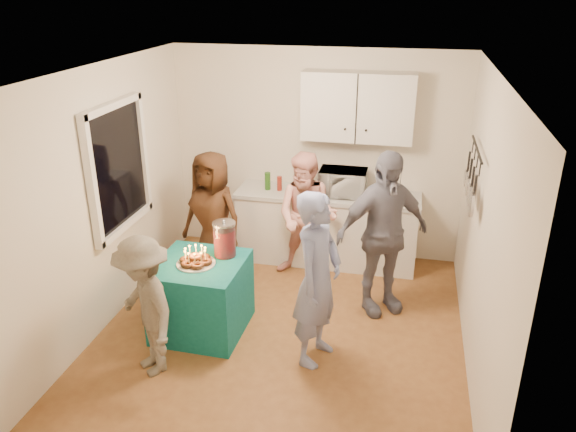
% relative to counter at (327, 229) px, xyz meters
% --- Properties ---
extents(floor, '(4.00, 4.00, 0.00)m').
position_rel_counter_xyz_m(floor, '(-0.20, -1.70, -0.43)').
color(floor, brown).
rests_on(floor, ground).
extents(ceiling, '(4.00, 4.00, 0.00)m').
position_rel_counter_xyz_m(ceiling, '(-0.20, -1.70, 2.17)').
color(ceiling, white).
rests_on(ceiling, floor).
extents(back_wall, '(3.60, 3.60, 0.00)m').
position_rel_counter_xyz_m(back_wall, '(-0.20, 0.30, 0.87)').
color(back_wall, silver).
rests_on(back_wall, floor).
extents(left_wall, '(4.00, 4.00, 0.00)m').
position_rel_counter_xyz_m(left_wall, '(-2.00, -1.70, 0.87)').
color(left_wall, silver).
rests_on(left_wall, floor).
extents(right_wall, '(4.00, 4.00, 0.00)m').
position_rel_counter_xyz_m(right_wall, '(1.60, -1.70, 0.87)').
color(right_wall, silver).
rests_on(right_wall, floor).
extents(window_night, '(0.04, 1.00, 1.20)m').
position_rel_counter_xyz_m(window_night, '(-1.97, -1.40, 1.12)').
color(window_night, black).
rests_on(window_night, left_wall).
extents(counter, '(2.20, 0.58, 0.86)m').
position_rel_counter_xyz_m(counter, '(0.00, 0.00, 0.00)').
color(counter, white).
rests_on(counter, floor).
extents(countertop, '(2.24, 0.62, 0.05)m').
position_rel_counter_xyz_m(countertop, '(0.00, -0.00, 0.46)').
color(countertop, beige).
rests_on(countertop, counter).
extents(upper_cabinet, '(1.30, 0.30, 0.80)m').
position_rel_counter_xyz_m(upper_cabinet, '(0.30, 0.15, 1.52)').
color(upper_cabinet, white).
rests_on(upper_cabinet, back_wall).
extents(pot_rack, '(0.12, 1.00, 0.60)m').
position_rel_counter_xyz_m(pot_rack, '(1.52, -1.00, 1.17)').
color(pot_rack, black).
rests_on(pot_rack, right_wall).
extents(microwave, '(0.56, 0.38, 0.31)m').
position_rel_counter_xyz_m(microwave, '(0.18, 0.00, 0.64)').
color(microwave, white).
rests_on(microwave, countertop).
extents(party_table, '(0.87, 0.87, 0.76)m').
position_rel_counter_xyz_m(party_table, '(-1.00, -1.78, -0.05)').
color(party_table, '#0F6566').
rests_on(party_table, floor).
extents(donut_cake, '(0.38, 0.38, 0.18)m').
position_rel_counter_xyz_m(donut_cake, '(-1.01, -1.82, 0.42)').
color(donut_cake, '#381C0C').
rests_on(donut_cake, party_table).
extents(punch_jar, '(0.22, 0.22, 0.34)m').
position_rel_counter_xyz_m(punch_jar, '(-0.80, -1.57, 0.50)').
color(punch_jar, '#AE0D1B').
rests_on(punch_jar, party_table).
extents(man_birthday, '(0.55, 0.69, 1.67)m').
position_rel_counter_xyz_m(man_birthday, '(0.21, -1.99, 0.40)').
color(man_birthday, '#8590C1').
rests_on(man_birthday, floor).
extents(woman_back_left, '(0.87, 0.68, 1.56)m').
position_rel_counter_xyz_m(woman_back_left, '(-1.23, -0.71, 0.35)').
color(woman_back_left, '#5A3319').
rests_on(woman_back_left, floor).
extents(woman_back_center, '(0.81, 0.66, 1.53)m').
position_rel_counter_xyz_m(woman_back_center, '(-0.17, -0.43, 0.33)').
color(woman_back_center, '#F98782').
rests_on(woman_back_center, floor).
extents(woman_back_right, '(1.11, 0.93, 1.78)m').
position_rel_counter_xyz_m(woman_back_right, '(0.72, -1.00, 0.46)').
color(woman_back_right, black).
rests_on(woman_back_right, floor).
extents(child_near_left, '(0.97, 0.95, 1.33)m').
position_rel_counter_xyz_m(child_near_left, '(-1.23, -2.50, 0.24)').
color(child_near_left, '#60584C').
rests_on(child_near_left, floor).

